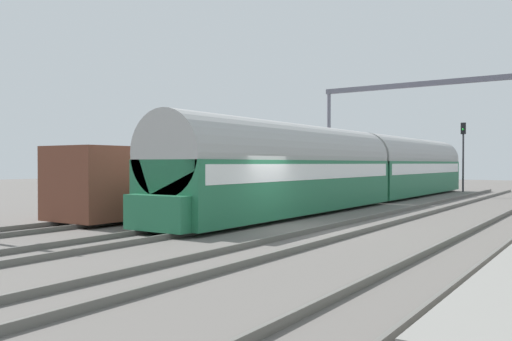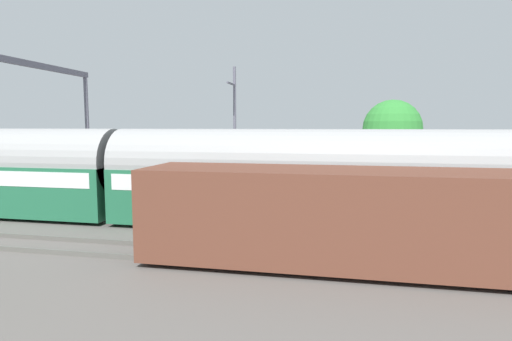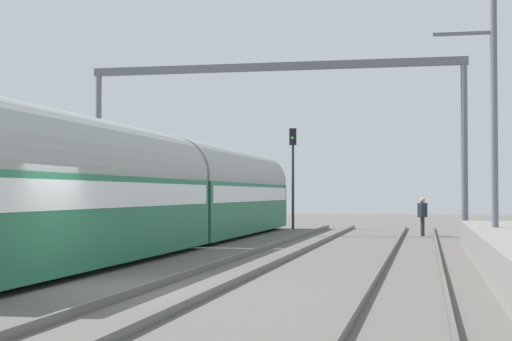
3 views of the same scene
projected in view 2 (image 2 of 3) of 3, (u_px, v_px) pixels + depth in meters
ground at (407, 222)px, 18.01m from camera, size 120.00×120.00×0.00m
track_far_west at (442, 270)px, 11.75m from camera, size 1.52×60.00×0.16m
track_west at (416, 232)px, 15.92m from camera, size 1.52×60.00×0.16m
track_east at (401, 210)px, 20.09m from camera, size 1.52×60.00×0.16m
track_far_east at (391, 196)px, 24.26m from camera, size 1.52×60.00×0.16m
platform at (354, 180)px, 28.34m from camera, size 4.40×28.00×0.90m
passenger_train at (120, 175)px, 18.20m from camera, size 2.93×32.85×3.82m
freight_car at (364, 218)px, 12.03m from camera, size 2.80×13.00×2.70m
person_crossing at (59, 171)px, 28.79m from camera, size 0.44×0.46×1.73m
catenary_pole_east_mid at (235, 125)px, 28.13m from camera, size 1.90×0.20×8.00m
tree_east_background at (392, 129)px, 30.29m from camera, size 4.20×4.20×5.97m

